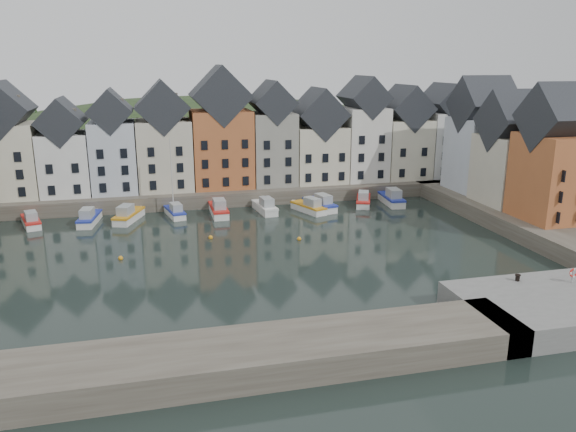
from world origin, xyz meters
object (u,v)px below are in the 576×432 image
object	(u,v)px
boat_a	(31,221)
boat_d	(175,211)
mooring_bollard	(518,277)
life_ring_post	(573,273)

from	to	relation	value
boat_a	boat_d	bearing A→B (deg)	-15.81
boat_a	mooring_bollard	distance (m)	57.25
boat_d	life_ring_post	size ratio (longest dim) A/B	8.28
boat_d	mooring_bollard	xyz separation A→B (m)	(27.17, -35.56, 1.61)
boat_d	life_ring_post	distance (m)	48.63
boat_a	mooring_bollard	size ratio (longest dim) A/B	10.96
boat_d	mooring_bollard	bearing A→B (deg)	-64.00
mooring_bollard	life_ring_post	size ratio (longest dim) A/B	0.43
boat_a	life_ring_post	distance (m)	61.56
boat_a	life_ring_post	world-z (taller)	life_ring_post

